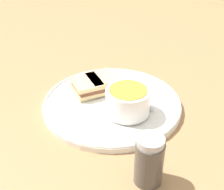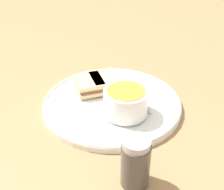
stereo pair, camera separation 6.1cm
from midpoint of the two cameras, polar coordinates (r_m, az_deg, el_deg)
The scene contains 7 objects.
ground_plane at distance 0.73m, azimuth 2.39°, elevation -2.18°, with size 2.40×2.40×0.00m, color #9E754C.
plate at distance 0.72m, azimuth 2.40°, elevation -1.61°, with size 0.32×0.32×0.02m.
soup_bowl at distance 0.66m, azimuth 5.14°, elevation -1.26°, with size 0.10×0.10×0.06m.
spoon at distance 0.76m, azimuth 7.22°, elevation 0.98°, with size 0.12×0.03×0.01m.
sandwich_half_near at distance 0.76m, azimuth 0.60°, elevation 2.43°, with size 0.08×0.07×0.03m.
sandwich_half_far at distance 0.75m, azimuth -1.88°, elevation 1.83°, with size 0.08×0.07×0.03m.
salt_shaker at distance 0.53m, azimuth 7.69°, elevation -12.28°, with size 0.05×0.05×0.09m.
Camera 2 is at (0.57, -0.17, 0.42)m, focal length 50.00 mm.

